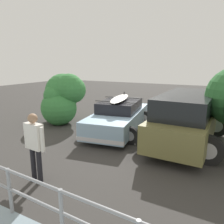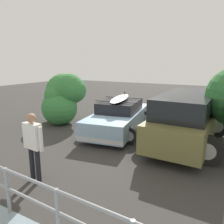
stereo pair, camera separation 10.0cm
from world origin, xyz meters
name	(u,v)px [view 1 (the left image)]	position (x,y,z in m)	size (l,w,h in m)	color
ground_plane	(129,134)	(0.00, 0.00, -0.01)	(44.00, 44.00, 0.02)	#383533
sedan_car	(119,116)	(0.58, -0.18, 0.63)	(2.76, 4.56, 1.57)	#8CADC6
suv_car	(187,118)	(-2.20, 0.03, 0.94)	(2.74, 4.93, 1.81)	brown
person_bystander	(34,141)	(0.57, 4.42, 1.03)	(0.66, 0.23, 1.71)	black
railing_fence	(33,195)	(-0.56, 5.55, 0.61)	(9.37, 0.54, 0.93)	gray
bush_near_left	(63,97)	(3.52, -0.10, 1.27)	(2.27, 2.12, 2.43)	#4C3828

